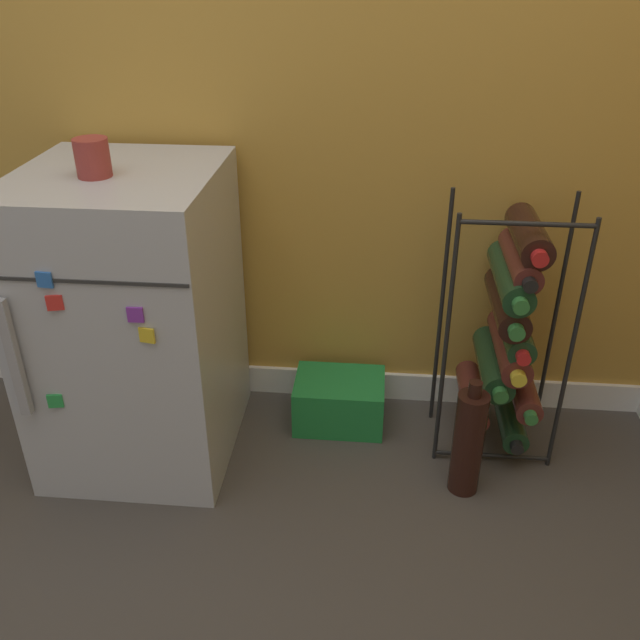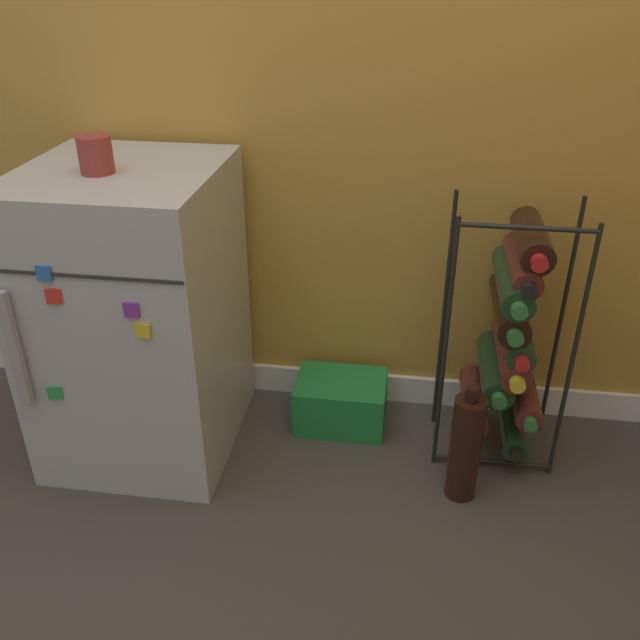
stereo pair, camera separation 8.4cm
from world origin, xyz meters
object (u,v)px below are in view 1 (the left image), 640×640
mini_fridge (136,320)px  wine_rack (508,330)px  soda_box (339,401)px  fridge_top_cup (92,158)px  loose_bottle_floor (468,442)px

mini_fridge → wine_rack: (0.98, 0.09, -0.03)m
wine_rack → soda_box: 0.54m
mini_fridge → fridge_top_cup: bearing=-124.2°
fridge_top_cup → wine_rack: bearing=7.2°
mini_fridge → loose_bottle_floor: 0.92m
mini_fridge → fridge_top_cup: 0.45m
loose_bottle_floor → wine_rack: bearing=63.7°
soda_box → fridge_top_cup: (-0.56, -0.18, 0.77)m
mini_fridge → wine_rack: bearing=5.1°
wine_rack → loose_bottle_floor: (-0.10, -0.21, -0.22)m
soda_box → loose_bottle_floor: (0.35, -0.26, 0.08)m
wine_rack → soda_box: (-0.45, 0.05, -0.30)m
mini_fridge → soda_box: (0.53, 0.14, -0.33)m
mini_fridge → wine_rack: mini_fridge is taller
mini_fridge → loose_bottle_floor: size_ratio=2.37×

